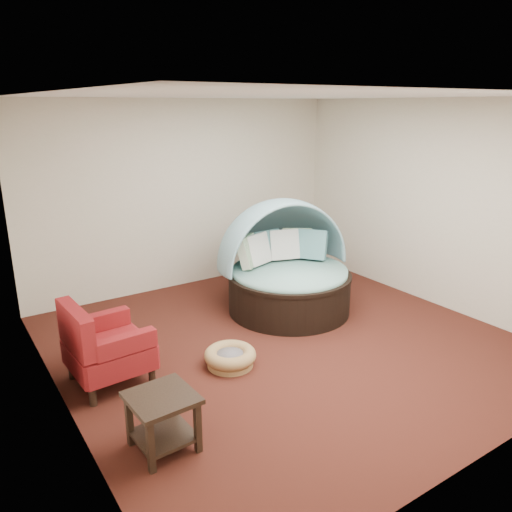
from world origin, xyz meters
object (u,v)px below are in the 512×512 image
pet_basket (230,357)px  side_table (163,414)px  red_armchair (103,347)px  canopy_daybed (286,260)px

pet_basket → side_table: size_ratio=1.26×
pet_basket → side_table: (-1.15, -0.86, 0.22)m
pet_basket → red_armchair: bearing=162.3°
pet_basket → side_table: 1.45m
red_armchair → side_table: size_ratio=1.67×
pet_basket → red_armchair: red_armchair is taller
canopy_daybed → pet_basket: size_ratio=2.88×
canopy_daybed → red_armchair: (-2.69, -0.56, -0.30)m
canopy_daybed → pet_basket: (-1.46, -0.95, -0.60)m
red_armchair → side_table: bearing=-89.5°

